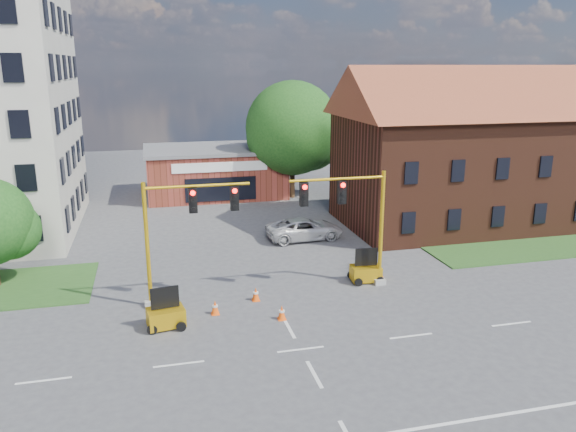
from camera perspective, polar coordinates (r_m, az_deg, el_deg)
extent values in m
plane|color=#444447|center=(24.01, 1.30, -13.40)|extent=(120.00, 120.00, 0.00)
cube|color=#28511E|center=(39.33, 23.81, -3.09)|extent=(14.00, 4.00, 0.08)
cube|color=maroon|center=(51.54, -7.43, 4.41)|extent=(12.00, 8.00, 4.00)
cube|color=slate|center=(51.19, -7.51, 6.78)|extent=(12.40, 8.40, 0.30)
cube|color=silver|center=(47.36, -6.91, 4.96)|extent=(8.00, 0.10, 0.80)
cube|color=black|center=(47.73, -6.83, 2.72)|extent=(6.00, 0.10, 2.00)
cube|color=#4A2316|center=(43.96, 18.88, 4.53)|extent=(20.00, 10.00, 8.00)
cylinder|color=#352013|center=(49.74, 0.45, 4.37)|extent=(0.44, 0.44, 4.36)
sphere|color=#184615|center=(49.15, 0.46, 8.91)|extent=(8.15, 8.15, 8.15)
sphere|color=#184615|center=(49.98, 2.20, 7.86)|extent=(5.71, 5.71, 5.71)
sphere|color=#184615|center=(33.15, -26.44, -1.26)|extent=(3.21, 3.21, 3.21)
cube|color=#999893|center=(28.68, -13.73, -8.57)|extent=(0.60, 0.60, 0.30)
cylinder|color=gold|center=(27.65, -14.11, -2.95)|extent=(0.20, 0.20, 6.20)
cylinder|color=gold|center=(27.01, -9.18, 3.04)|extent=(5.00, 0.14, 0.14)
cube|color=black|center=(27.15, -9.64, 1.57)|extent=(0.40, 0.32, 1.20)
cube|color=black|center=(27.36, -5.46, 1.82)|extent=(0.40, 0.32, 1.20)
sphere|color=#FF0C07|center=(26.88, -9.65, 2.31)|extent=(0.24, 0.24, 0.24)
cube|color=#999893|center=(30.92, 9.22, -6.55)|extent=(0.60, 0.60, 0.30)
cylinder|color=gold|center=(29.97, 9.45, -1.29)|extent=(0.20, 0.20, 6.20)
cylinder|color=gold|center=(28.42, 5.05, 3.77)|extent=(5.00, 0.14, 0.14)
cube|color=black|center=(28.64, 5.49, 2.42)|extent=(0.40, 0.32, 1.20)
cube|color=black|center=(28.06, 1.62, 2.22)|extent=(0.40, 0.32, 1.20)
sphere|color=#FF0C07|center=(28.39, 5.63, 3.13)|extent=(0.24, 0.24, 0.24)
cube|color=gold|center=(26.20, -12.30, -10.00)|extent=(1.77, 1.33, 0.81)
cube|color=black|center=(25.82, -12.41, -8.10)|extent=(1.26, 0.31, 0.99)
cube|color=gold|center=(31.02, 7.89, -5.76)|extent=(1.67, 1.19, 0.79)
cube|color=black|center=(30.70, 7.96, -4.14)|extent=(1.24, 0.21, 0.97)
cube|color=#FF550D|center=(26.54, -0.64, -10.42)|extent=(0.38, 0.38, 0.04)
cone|color=#FF550D|center=(26.40, -0.64, -9.77)|extent=(0.40, 0.40, 0.70)
cylinder|color=silver|center=(26.37, -0.64, -9.64)|extent=(0.27, 0.27, 0.09)
cube|color=#FF550D|center=(27.28, -7.40, -9.82)|extent=(0.38, 0.38, 0.04)
cone|color=#FF550D|center=(27.14, -7.42, -9.19)|extent=(0.40, 0.40, 0.70)
cylinder|color=silver|center=(27.11, -7.42, -9.05)|extent=(0.27, 0.27, 0.09)
cube|color=#FF550D|center=(28.56, -3.29, -8.53)|extent=(0.38, 0.38, 0.04)
cone|color=#FF550D|center=(28.43, -3.30, -7.92)|extent=(0.40, 0.40, 0.70)
cylinder|color=silver|center=(28.40, -3.30, -7.79)|extent=(0.27, 0.27, 0.09)
cube|color=#FF550D|center=(32.03, 9.24, -6.02)|extent=(0.38, 0.38, 0.04)
cone|color=#FF550D|center=(31.91, 9.26, -5.47)|extent=(0.40, 0.40, 0.70)
cylinder|color=silver|center=(31.89, 9.27, -5.35)|extent=(0.27, 0.27, 0.09)
imported|color=silver|center=(37.98, 1.74, -1.31)|extent=(5.36, 2.72, 1.45)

